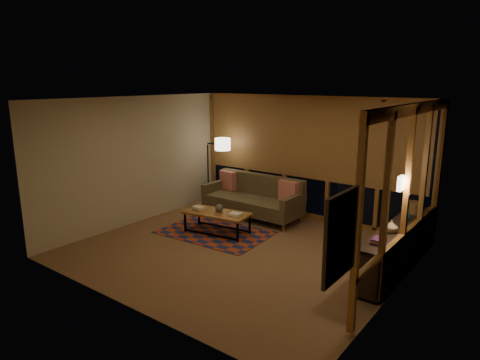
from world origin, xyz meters
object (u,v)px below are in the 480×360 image
Objects in this scene: floor_lamp at (208,172)px; sofa at (252,198)px; bookshelf at (397,246)px; coffee_table at (217,223)px.

sofa is at bearing -20.72° from floor_lamp.
bookshelf is (4.82, -0.82, -0.49)m from floor_lamp.
floor_lamp reaches higher than sofa.
coffee_table is 0.78× the size of floor_lamp.
sofa is 1.69× the size of coffee_table.
bookshelf is at bearing -10.99° from sofa.
floor_lamp is 4.92m from bookshelf.
sofa is 1.46m from floor_lamp.
floor_lamp is (-1.40, 0.12, 0.39)m from sofa.
floor_lamp is 0.59× the size of bookshelf.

